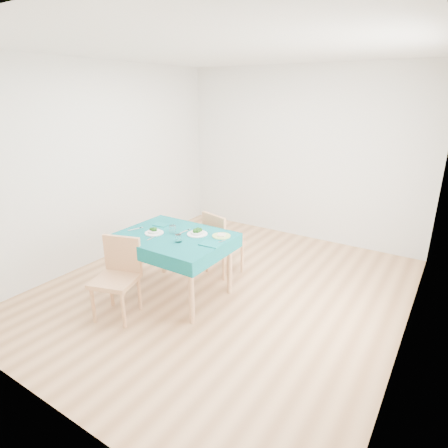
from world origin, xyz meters
The scene contains 16 objects.
room_shell centered at (0.00, 0.00, 1.35)m, with size 4.02×4.52×2.73m.
table centered at (-0.42, -0.41, 0.38)m, with size 1.25×0.95×0.76m, color #075254.
chair_near centered at (-0.65, -1.10, 0.53)m, with size 0.43×0.47×1.07m, color tan.
chair_far centered at (-0.25, 0.40, 0.51)m, with size 0.41×0.45×1.02m, color tan.
bowl_near centered at (-0.64, -0.49, 0.79)m, with size 0.22×0.22×0.07m, color white, non-canonical shape.
bowl_far centered at (-0.20, -0.25, 0.79)m, with size 0.23×0.23×0.07m, color white, non-canonical shape.
fork_near centered at (-0.93, -0.51, 0.76)m, with size 0.02×0.17×0.00m, color silver.
knife_near centered at (-0.56, -0.58, 0.76)m, with size 0.02×0.23×0.00m, color silver.
fork_far centered at (-0.38, -0.26, 0.76)m, with size 0.02×0.19×0.00m, color silver.
knife_far centered at (0.13, -0.34, 0.76)m, with size 0.02×0.23×0.00m, color silver.
napkin_near centered at (-0.77, -0.23, 0.76)m, with size 0.18×0.13×0.01m, color #0B5B5D.
napkin_far centered at (0.10, -0.42, 0.76)m, with size 0.22×0.16×0.01m, color #0B5B5D.
tumbler_center centered at (-0.45, -0.38, 0.81)m, with size 0.08×0.08×0.10m, color white.
tumbler_side centered at (-0.24, -0.54, 0.80)m, with size 0.07×0.07×0.09m, color white.
side_plate centered at (0.06, -0.15, 0.76)m, with size 0.21×0.21×0.01m, color #AAD266.
bread_slice centered at (0.06, -0.15, 0.78)m, with size 0.09×0.09×0.01m, color beige.
Camera 1 is at (2.21, -3.42, 2.28)m, focal length 30.00 mm.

